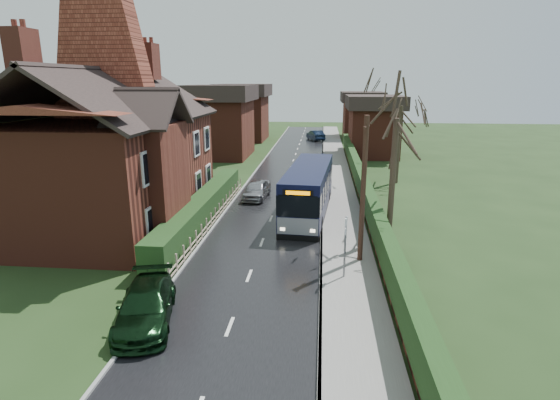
# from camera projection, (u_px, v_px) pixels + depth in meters

# --- Properties ---
(ground) EXTENTS (140.00, 140.00, 0.00)m
(ground) POSITION_uv_depth(u_px,v_px,m) (256.00, 258.00, 20.51)
(ground) COLOR #27401B
(ground) RESTS_ON ground
(road) EXTENTS (6.00, 100.00, 0.02)m
(road) POSITION_uv_depth(u_px,v_px,m) (278.00, 201.00, 30.10)
(road) COLOR black
(road) RESTS_ON ground
(pavement) EXTENTS (2.50, 100.00, 0.14)m
(pavement) POSITION_uv_depth(u_px,v_px,m) (340.00, 202.00, 29.69)
(pavement) COLOR slate
(pavement) RESTS_ON ground
(kerb_right) EXTENTS (0.12, 100.00, 0.14)m
(kerb_right) POSITION_uv_depth(u_px,v_px,m) (322.00, 201.00, 29.80)
(kerb_right) COLOR gray
(kerb_right) RESTS_ON ground
(kerb_left) EXTENTS (0.12, 100.00, 0.10)m
(kerb_left) POSITION_uv_depth(u_px,v_px,m) (234.00, 199.00, 30.38)
(kerb_left) COLOR gray
(kerb_left) RESTS_ON ground
(front_hedge) EXTENTS (1.20, 16.00, 1.60)m
(front_hedge) POSITION_uv_depth(u_px,v_px,m) (203.00, 209.00, 25.46)
(front_hedge) COLOR #1A3313
(front_hedge) RESTS_ON ground
(picket_fence) EXTENTS (0.10, 16.00, 0.90)m
(picket_fence) POSITION_uv_depth(u_px,v_px,m) (215.00, 215.00, 25.48)
(picket_fence) COLOR gray
(picket_fence) RESTS_ON ground
(right_wall_hedge) EXTENTS (0.60, 50.00, 1.80)m
(right_wall_hedge) POSITION_uv_depth(u_px,v_px,m) (363.00, 189.00, 29.29)
(right_wall_hedge) COLOR maroon
(right_wall_hedge) RESTS_ON ground
(brick_house) EXTENTS (9.30, 14.60, 10.30)m
(brick_house) POSITION_uv_depth(u_px,v_px,m) (115.00, 148.00, 24.75)
(brick_house) COLOR maroon
(brick_house) RESTS_ON ground
(bus) EXTENTS (3.04, 10.02, 3.00)m
(bus) POSITION_uv_depth(u_px,v_px,m) (309.00, 191.00, 26.86)
(bus) COLOR black
(bus) RESTS_ON ground
(car_silver) EXTENTS (1.82, 3.89, 1.29)m
(car_silver) POSITION_uv_depth(u_px,v_px,m) (257.00, 189.00, 30.73)
(car_silver) COLOR #A7A6AB
(car_silver) RESTS_ON ground
(car_green) EXTENTS (2.74, 4.62, 1.26)m
(car_green) POSITION_uv_depth(u_px,v_px,m) (146.00, 306.00, 14.88)
(car_green) COLOR black
(car_green) RESTS_ON ground
(car_distant) EXTENTS (2.81, 4.45, 1.39)m
(car_distant) POSITION_uv_depth(u_px,v_px,m) (315.00, 135.00, 60.76)
(car_distant) COLOR black
(car_distant) RESTS_ON ground
(bus_stop_sign) EXTENTS (0.13, 0.42, 2.76)m
(bus_stop_sign) POSITION_uv_depth(u_px,v_px,m) (345.00, 239.00, 17.80)
(bus_stop_sign) COLOR slate
(bus_stop_sign) RESTS_ON ground
(telegraph_pole) EXTENTS (0.36, 0.83, 6.66)m
(telegraph_pole) POSITION_uv_depth(u_px,v_px,m) (363.00, 191.00, 19.11)
(telegraph_pole) COLOR black
(telegraph_pole) RESTS_ON ground
(tree_right_near) EXTENTS (4.16, 4.16, 8.98)m
(tree_right_near) POSITION_uv_depth(u_px,v_px,m) (397.00, 109.00, 21.11)
(tree_right_near) COLOR #392B22
(tree_right_near) RESTS_ON ground
(tree_right_far) EXTENTS (4.55, 4.55, 8.80)m
(tree_right_far) POSITION_uv_depth(u_px,v_px,m) (402.00, 100.00, 33.80)
(tree_right_far) COLOR #34291E
(tree_right_far) RESTS_ON ground
(tree_house_side) EXTENTS (4.15, 4.15, 9.42)m
(tree_house_side) POSITION_uv_depth(u_px,v_px,m) (142.00, 96.00, 29.09)
(tree_house_side) COLOR #33271E
(tree_house_side) RESTS_ON ground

